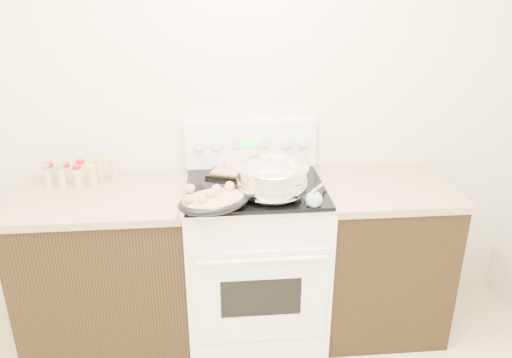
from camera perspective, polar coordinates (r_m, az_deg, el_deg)
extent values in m
cube|color=beige|center=(2.91, -7.70, 9.21)|extent=(4.00, 0.05, 2.70)
cube|color=black|center=(3.00, -16.36, -10.04)|extent=(0.90, 0.64, 0.88)
cube|color=brown|center=(2.79, -17.38, -2.01)|extent=(0.93, 0.67, 0.04)
cube|color=black|center=(3.09, 13.69, -8.76)|extent=(0.70, 0.64, 0.88)
cube|color=brown|center=(2.88, 14.51, -0.89)|extent=(0.73, 0.67, 0.04)
cube|color=white|center=(2.93, -0.09, -9.45)|extent=(0.76, 0.66, 0.92)
cube|color=white|center=(2.65, 0.57, -13.36)|extent=(0.70, 0.01, 0.55)
cube|color=black|center=(2.65, 0.58, -13.45)|extent=(0.42, 0.01, 0.22)
cylinder|color=white|center=(2.48, 0.68, -9.29)|extent=(0.65, 0.02, 0.02)
cube|color=white|center=(2.89, 0.53, -19.38)|extent=(0.70, 0.01, 0.14)
cube|color=silver|center=(2.71, -0.09, -1.05)|extent=(0.78, 0.68, 0.01)
cube|color=black|center=(2.70, -0.09, -0.81)|extent=(0.74, 0.64, 0.01)
cube|color=white|center=(2.93, -0.61, 4.09)|extent=(0.76, 0.07, 0.28)
cylinder|color=white|center=(2.87, -6.52, 3.87)|extent=(0.06, 0.02, 0.06)
cylinder|color=white|center=(2.87, -4.52, 3.93)|extent=(0.06, 0.02, 0.06)
cylinder|color=white|center=(2.90, 3.42, 4.16)|extent=(0.06, 0.02, 0.06)
cylinder|color=white|center=(2.92, 5.37, 4.21)|extent=(0.06, 0.02, 0.06)
cube|color=#19E533|center=(2.88, -0.54, 4.08)|extent=(0.09, 0.00, 0.04)
cube|color=silver|center=(2.88, -2.13, 4.03)|extent=(0.05, 0.00, 0.05)
cube|color=silver|center=(2.89, 1.05, 4.12)|extent=(0.05, 0.00, 0.05)
ellipsoid|color=silver|center=(2.55, 1.84, -0.39)|extent=(0.42, 0.42, 0.22)
cylinder|color=silver|center=(2.57, 1.82, -1.78)|extent=(0.20, 0.20, 0.01)
torus|color=silver|center=(2.51, 1.87, 1.47)|extent=(0.38, 0.38, 0.02)
cylinder|color=silver|center=(2.54, 1.85, 0.11)|extent=(0.35, 0.35, 0.12)
cylinder|color=brown|center=(2.52, 1.86, 1.21)|extent=(0.33, 0.33, 0.00)
cube|color=beige|center=(2.42, 3.91, 0.43)|extent=(0.04, 0.04, 0.03)
cube|color=beige|center=(2.51, 4.34, 1.22)|extent=(0.03, 0.03, 0.02)
cube|color=beige|center=(2.59, 2.71, 1.92)|extent=(0.04, 0.04, 0.03)
cube|color=beige|center=(2.53, 3.75, 1.39)|extent=(0.05, 0.05, 0.03)
cube|color=beige|center=(2.53, 3.47, 1.43)|extent=(0.03, 0.03, 0.02)
cube|color=beige|center=(2.60, 4.22, 1.97)|extent=(0.05, 0.05, 0.03)
cube|color=beige|center=(2.59, 4.11, 1.92)|extent=(0.03, 0.03, 0.02)
cube|color=beige|center=(2.63, 2.09, 2.26)|extent=(0.04, 0.04, 0.03)
cube|color=beige|center=(2.64, 0.79, 2.38)|extent=(0.05, 0.05, 0.03)
cube|color=beige|center=(2.57, 1.88, 1.80)|extent=(0.04, 0.04, 0.03)
cube|color=beige|center=(2.60, 0.91, 2.09)|extent=(0.04, 0.04, 0.03)
ellipsoid|color=black|center=(2.42, -4.88, -2.60)|extent=(0.43, 0.37, 0.08)
ellipsoid|color=tan|center=(2.42, -4.89, -2.34)|extent=(0.39, 0.33, 0.06)
sphere|color=tan|center=(2.47, -3.03, -0.81)|extent=(0.05, 0.05, 0.05)
sphere|color=tan|center=(2.46, -7.48, -1.06)|extent=(0.04, 0.04, 0.04)
sphere|color=tan|center=(2.38, -5.18, -1.75)|extent=(0.05, 0.05, 0.05)
sphere|color=tan|center=(2.45, -3.13, -1.13)|extent=(0.05, 0.05, 0.05)
sphere|color=tan|center=(2.46, -7.61, -1.12)|extent=(0.05, 0.05, 0.05)
sphere|color=tan|center=(2.35, -7.73, -2.31)|extent=(0.05, 0.05, 0.05)
sphere|color=tan|center=(2.35, -6.14, -2.36)|extent=(0.05, 0.05, 0.05)
sphere|color=tan|center=(2.43, -4.54, -1.24)|extent=(0.05, 0.05, 0.05)
cube|color=black|center=(2.86, -0.72, 0.88)|extent=(0.51, 0.44, 0.02)
cube|color=tan|center=(2.86, -0.72, 1.11)|extent=(0.46, 0.38, 0.02)
sphere|color=tan|center=(2.83, -2.04, 1.22)|extent=(0.03, 0.03, 0.03)
sphere|color=tan|center=(2.86, -3.85, 1.26)|extent=(0.03, 0.03, 0.03)
sphere|color=tan|center=(2.86, -1.10, 1.36)|extent=(0.04, 0.04, 0.04)
sphere|color=tan|center=(2.88, 1.40, 1.56)|extent=(0.03, 0.03, 0.03)
sphere|color=tan|center=(2.84, 1.88, 1.16)|extent=(0.03, 0.03, 0.03)
sphere|color=tan|center=(2.90, 1.07, 1.76)|extent=(0.04, 0.04, 0.04)
sphere|color=tan|center=(2.87, -1.32, 1.41)|extent=(0.04, 0.04, 0.04)
sphere|color=tan|center=(2.93, -3.66, 1.92)|extent=(0.04, 0.04, 0.04)
sphere|color=tan|center=(2.79, -0.14, 0.85)|extent=(0.03, 0.03, 0.03)
sphere|color=tan|center=(2.81, 1.13, 1.06)|extent=(0.05, 0.05, 0.05)
cylinder|color=tan|center=(2.65, 1.57, -0.96)|extent=(0.16, 0.19, 0.01)
sphere|color=tan|center=(2.57, 0.22, -1.68)|extent=(0.04, 0.04, 0.04)
sphere|color=#799EB4|center=(2.47, 6.64, -2.34)|extent=(0.08, 0.08, 0.08)
cylinder|color=#799EB4|center=(2.56, 7.30, -0.84)|extent=(0.13, 0.25, 0.07)
cylinder|color=#BFB28C|center=(3.02, -22.44, 0.53)|extent=(0.05, 0.05, 0.09)
cylinder|color=#B21414|center=(3.00, -22.60, 1.48)|extent=(0.05, 0.05, 0.02)
cylinder|color=#BFB28C|center=(2.99, -20.81, 0.53)|extent=(0.04, 0.04, 0.09)
cylinder|color=#B21414|center=(2.97, -20.95, 1.48)|extent=(0.05, 0.05, 0.02)
cylinder|color=#BFB28C|center=(2.98, -19.32, 0.80)|extent=(0.04, 0.04, 0.10)
cylinder|color=#B21414|center=(2.96, -19.47, 1.87)|extent=(0.05, 0.05, 0.02)
cylinder|color=#BFB28C|center=(2.95, -17.48, 0.91)|extent=(0.05, 0.05, 0.11)
cylinder|color=gold|center=(2.93, -17.62, 2.05)|extent=(0.05, 0.05, 0.02)
cylinder|color=#BFB28C|center=(2.92, -15.93, 0.93)|extent=(0.04, 0.04, 0.11)
cylinder|color=gold|center=(2.90, -16.06, 2.14)|extent=(0.05, 0.05, 0.02)
cylinder|color=#BFB28C|center=(2.94, -22.74, 0.10)|extent=(0.04, 0.04, 0.11)
cylinder|color=#B2B2B7|center=(2.92, -22.92, 1.27)|extent=(0.04, 0.04, 0.02)
cylinder|color=#BFB28C|center=(2.91, -21.28, 0.15)|extent=(0.04, 0.04, 0.11)
cylinder|color=#B2B2B7|center=(2.89, -21.46, 1.37)|extent=(0.04, 0.04, 0.02)
cylinder|color=#BFB28C|center=(2.88, -19.65, 0.13)|extent=(0.05, 0.05, 0.11)
cylinder|color=#B21414|center=(2.86, -19.81, 1.31)|extent=(0.05, 0.05, 0.02)
cylinder|color=#BFB28C|center=(2.87, -18.16, 0.14)|extent=(0.05, 0.05, 0.10)
cylinder|color=gold|center=(2.85, -18.30, 1.24)|extent=(0.05, 0.05, 0.02)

